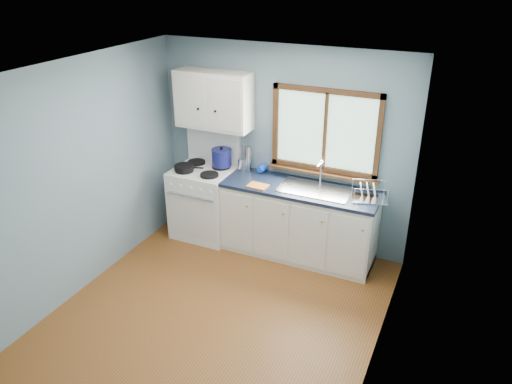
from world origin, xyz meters
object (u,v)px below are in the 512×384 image
at_px(gas_range, 205,200).
at_px(sink, 315,194).
at_px(thermos, 248,159).
at_px(utensil_crock, 243,164).
at_px(dish_rack, 368,195).
at_px(stockpot, 222,157).
at_px(base_cabinets, 299,225).
at_px(skillet, 184,167).

bearing_deg(gas_range, sink, 0.71).
bearing_deg(thermos, gas_range, -159.49).
height_order(utensil_crock, dish_rack, utensil_crock).
distance_m(utensil_crock, thermos, 0.11).
bearing_deg(gas_range, stockpot, 37.54).
bearing_deg(base_cabinets, thermos, 166.61).
height_order(stockpot, utensil_crock, utensil_crock).
height_order(gas_range, dish_rack, gas_range).
bearing_deg(dish_rack, utensil_crock, 155.52).
xyz_separation_m(skillet, dish_rack, (2.29, 0.18, -0.01)).
relative_size(utensil_crock, thermos, 1.20).
bearing_deg(base_cabinets, sink, -0.13).
bearing_deg(gas_range, thermos, 20.51).
relative_size(base_cabinets, stockpot, 6.63).
bearing_deg(skillet, sink, -11.29).
height_order(stockpot, thermos, thermos).
relative_size(gas_range, sink, 1.62).
bearing_deg(stockpot, thermos, 8.85).
relative_size(gas_range, stockpot, 4.87).
xyz_separation_m(stockpot, dish_rack, (1.91, -0.12, -0.10)).
distance_m(gas_range, thermos, 0.82).
bearing_deg(stockpot, skillet, -141.57).
xyz_separation_m(skillet, thermos, (0.72, 0.35, 0.10)).
xyz_separation_m(gas_range, dish_rack, (2.11, 0.03, 0.48)).
distance_m(stockpot, thermos, 0.35).
relative_size(sink, dish_rack, 1.89).
height_order(base_cabinets, thermos, thermos).
bearing_deg(dish_rack, skillet, 166.19).
xyz_separation_m(base_cabinets, skillet, (-1.49, -0.17, 0.57)).
height_order(base_cabinets, sink, sink).
bearing_deg(gas_range, base_cabinets, 0.82).
xyz_separation_m(gas_range, sink, (1.49, 0.02, 0.37)).
height_order(skillet, dish_rack, dish_rack).
bearing_deg(base_cabinets, skillet, -173.53).
height_order(gas_range, base_cabinets, gas_range).
relative_size(sink, skillet, 2.13).
distance_m(utensil_crock, dish_rack, 1.65).
relative_size(skillet, utensil_crock, 1.00).
xyz_separation_m(sink, dish_rack, (0.62, 0.01, 0.11)).
relative_size(gas_range, skillet, 3.45).
distance_m(sink, stockpot, 1.32).
bearing_deg(base_cabinets, gas_range, -179.18).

